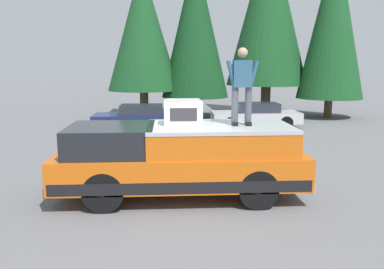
% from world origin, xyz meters
% --- Properties ---
extents(ground_plane, '(90.00, 90.00, 0.00)m').
position_xyz_m(ground_plane, '(0.00, 0.00, 0.00)').
color(ground_plane, slate).
extents(pickup_truck, '(2.01, 5.54, 1.65)m').
position_xyz_m(pickup_truck, '(0.14, -0.21, 0.87)').
color(pickup_truck, orange).
rests_on(pickup_truck, ground).
extents(compressor_unit, '(0.65, 0.84, 0.56)m').
position_xyz_m(compressor_unit, '(0.28, -0.28, 1.93)').
color(compressor_unit, white).
rests_on(compressor_unit, pickup_truck).
extents(person_on_truck_bed, '(0.29, 0.72, 1.69)m').
position_xyz_m(person_on_truck_bed, '(0.07, -1.56, 2.55)').
color(person_on_truck_bed, '#4C515B').
rests_on(person_on_truck_bed, pickup_truck).
extents(parked_car_silver, '(1.64, 4.10, 1.16)m').
position_xyz_m(parked_car_silver, '(10.04, -4.10, 0.58)').
color(parked_car_silver, silver).
rests_on(parked_car_silver, ground).
extents(parked_car_navy, '(1.64, 4.10, 1.16)m').
position_xyz_m(parked_car_navy, '(9.51, 1.30, 0.58)').
color(parked_car_navy, navy).
rests_on(parked_car_navy, ground).
extents(conifer_far_left, '(3.57, 3.57, 9.58)m').
position_xyz_m(conifer_far_left, '(13.29, -8.88, 5.32)').
color(conifer_far_left, '#4C3826').
rests_on(conifer_far_left, ground).
extents(conifer_left, '(4.70, 4.70, 10.71)m').
position_xyz_m(conifer_left, '(15.19, -5.80, 6.21)').
color(conifer_left, '#4C3826').
rests_on(conifer_left, ground).
extents(conifer_center_left, '(3.69, 3.69, 8.90)m').
position_xyz_m(conifer_center_left, '(13.94, -1.49, 5.01)').
color(conifer_center_left, '#4C3826').
rests_on(conifer_center_left, ground).
extents(conifer_center_right, '(3.89, 3.89, 8.17)m').
position_xyz_m(conifer_center_right, '(13.90, 1.34, 4.84)').
color(conifer_center_right, '#4C3826').
rests_on(conifer_center_right, ground).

